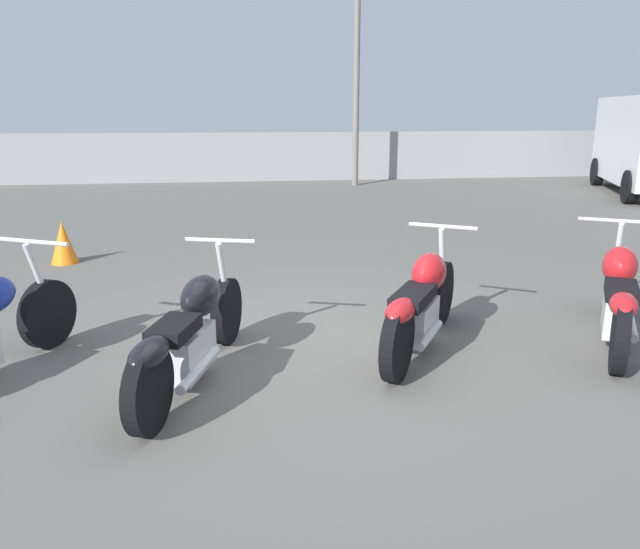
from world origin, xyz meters
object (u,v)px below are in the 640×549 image
(motorcycle_slot_3, at_px, (618,296))
(motorcycle_slot_2, at_px, (422,303))
(light_pole_left, at_px, (357,11))
(motorcycle_slot_1, at_px, (191,333))
(traffic_cone_near, at_px, (63,242))

(motorcycle_slot_3, bearing_deg, motorcycle_slot_2, -151.03)
(light_pole_left, height_order, motorcycle_slot_2, light_pole_left)
(motorcycle_slot_1, height_order, motorcycle_slot_3, motorcycle_slot_3)
(motorcycle_slot_2, bearing_deg, light_pole_left, 113.29)
(motorcycle_slot_3, relative_size, traffic_cone_near, 3.41)
(motorcycle_slot_1, xyz_separation_m, motorcycle_slot_2, (1.83, 0.40, 0.02))
(motorcycle_slot_3, bearing_deg, traffic_cone_near, 176.83)
(light_pole_left, xyz_separation_m, traffic_cone_near, (-5.37, -7.87, -3.97))
(motorcycle_slot_2, bearing_deg, motorcycle_slot_1, -135.94)
(motorcycle_slot_1, height_order, traffic_cone_near, motorcycle_slot_1)
(motorcycle_slot_2, distance_m, traffic_cone_near, 5.13)
(motorcycle_slot_1, relative_size, traffic_cone_near, 3.77)
(light_pole_left, distance_m, motorcycle_slot_2, 12.17)
(motorcycle_slot_2, height_order, traffic_cone_near, motorcycle_slot_2)
(light_pole_left, relative_size, motorcycle_slot_2, 4.08)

